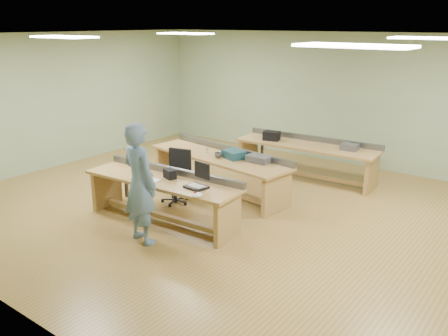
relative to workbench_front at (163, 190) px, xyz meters
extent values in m
plane|color=olive|center=(0.77, 1.09, -0.55)|extent=(10.00, 10.00, 0.00)
plane|color=silver|center=(0.77, 1.09, 2.45)|extent=(10.00, 10.00, 0.00)
cube|color=#8EA87F|center=(0.77, 5.09, 0.95)|extent=(10.00, 0.04, 3.00)
cube|color=#8EA87F|center=(0.77, -2.91, 0.95)|extent=(10.00, 0.04, 3.00)
cube|color=#8EA87F|center=(-4.23, 1.09, 0.95)|extent=(0.04, 8.00, 3.00)
cube|color=white|center=(-1.73, -0.41, 2.42)|extent=(1.20, 0.50, 0.03)
cube|color=white|center=(-1.73, 2.59, 2.42)|extent=(1.20, 0.50, 0.03)
cube|color=white|center=(3.27, -0.41, 2.42)|extent=(1.20, 0.50, 0.03)
cube|color=white|center=(3.27, 2.59, 2.42)|extent=(1.20, 0.50, 0.03)
cube|color=#B4854C|center=(0.00, -0.04, 0.17)|extent=(2.84, 0.92, 0.05)
cube|color=#B4854C|center=(-1.30, -0.12, -0.20)|extent=(0.12, 0.65, 0.70)
cube|color=#B4854C|center=(1.30, 0.04, -0.20)|extent=(0.12, 0.65, 0.70)
cube|color=#B4854C|center=(0.00, -0.04, -0.45)|extent=(2.50, 0.25, 0.08)
cube|color=#54575C|center=(-0.02, 0.30, 0.25)|extent=(2.80, 0.25, 0.11)
cube|color=#B4854C|center=(-0.13, 1.65, 0.17)|extent=(3.20, 1.25, 0.05)
cube|color=#B4854C|center=(-1.57, 1.85, -0.20)|extent=(0.18, 0.73, 0.70)
cube|color=#B4854C|center=(1.32, 1.45, -0.20)|extent=(0.18, 0.73, 0.70)
cube|color=#B4854C|center=(-0.13, 1.65, -0.45)|extent=(2.80, 0.48, 0.08)
cube|color=#54575C|center=(-0.08, 2.02, 0.25)|extent=(3.10, 0.50, 0.11)
cube|color=#B4854C|center=(0.82, 3.45, 0.17)|extent=(3.05, 0.98, 0.05)
cube|color=#B4854C|center=(-0.59, 3.37, -0.20)|extent=(0.12, 0.71, 0.70)
cube|color=#B4854C|center=(2.22, 3.54, -0.20)|extent=(0.12, 0.71, 0.70)
cube|color=#B4854C|center=(0.82, 3.45, -0.45)|extent=(2.71, 0.26, 0.08)
cube|color=#54575C|center=(0.80, 3.82, 0.25)|extent=(3.01, 0.26, 0.11)
imported|color=#688BAA|center=(0.26, -0.74, 0.37)|extent=(0.74, 0.55, 1.84)
cube|color=black|center=(0.74, -0.02, 0.21)|extent=(0.36, 0.30, 0.04)
cube|color=black|center=(0.75, 0.11, 0.45)|extent=(0.33, 0.05, 0.26)
cube|color=silver|center=(-0.16, -0.22, 0.21)|extent=(0.51, 0.26, 0.03)
ellipsoid|color=white|center=(1.00, -0.31, 0.23)|extent=(0.19, 0.20, 0.07)
cube|color=black|center=(0.08, 0.09, 0.27)|extent=(0.26, 0.21, 0.15)
cylinder|color=black|center=(-0.43, 0.75, -0.31)|extent=(0.07, 0.07, 0.48)
cube|color=black|center=(-0.43, 0.75, -0.05)|extent=(0.56, 0.56, 0.07)
cube|color=black|center=(-0.49, 0.96, 0.21)|extent=(0.44, 0.16, 0.42)
cylinder|color=black|center=(-0.43, 0.75, -0.52)|extent=(0.64, 0.64, 0.07)
cube|color=#153A45|center=(0.20, 1.70, 0.27)|extent=(0.50, 0.43, 0.14)
cube|color=#3D3C3F|center=(0.73, 1.77, 0.25)|extent=(0.44, 0.28, 0.12)
imported|color=#3D3C3F|center=(-0.05, 1.54, 0.25)|extent=(0.16, 0.16, 0.10)
cylinder|color=silver|center=(-0.44, 1.70, 0.25)|extent=(0.07, 0.07, 0.11)
cube|color=black|center=(0.02, 3.34, 0.29)|extent=(0.38, 0.31, 0.19)
cube|color=#3D3C3F|center=(1.72, 3.57, 0.26)|extent=(0.33, 0.24, 0.13)
camera|label=1|loc=(5.24, -5.26, 2.65)|focal=38.00mm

